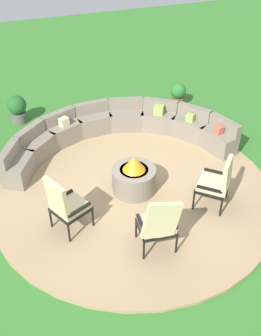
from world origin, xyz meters
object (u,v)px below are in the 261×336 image
(curved_stone_bench, at_px, (116,132))
(potted_plant_1, at_px, (178,94))
(potted_plant_2, at_px, (17,109))
(lounge_chair_front_right, at_px, (158,224))
(lounge_chair_back_left, at_px, (218,181))
(fire_pit, at_px, (134,177))
(lounge_chair_front_left, at_px, (65,204))

(curved_stone_bench, distance_m, potted_plant_1, 2.48)
(potted_plant_1, height_order, potted_plant_2, potted_plant_2)
(curved_stone_bench, relative_size, lounge_chair_front_right, 4.34)
(potted_plant_1, relative_size, potted_plant_2, 0.91)
(curved_stone_bench, relative_size, lounge_chair_back_left, 4.89)
(fire_pit, bearing_deg, potted_plant_2, 116.65)
(fire_pit, relative_size, potted_plant_2, 1.21)
(lounge_chair_front_left, xyz_separation_m, potted_plant_1, (3.77, 3.61, -0.29))
(lounge_chair_front_right, relative_size, lounge_chair_back_left, 1.13)
(curved_stone_bench, relative_size, lounge_chair_front_left, 4.36)
(fire_pit, distance_m, potted_plant_1, 3.78)
(potted_plant_1, bearing_deg, potted_plant_2, 172.30)
(lounge_chair_front_right, distance_m, potted_plant_2, 5.36)
(curved_stone_bench, bearing_deg, potted_plant_1, 30.69)
(potted_plant_2, bearing_deg, curved_stone_bench, -42.89)
(lounge_chair_front_left, height_order, potted_plant_1, lounge_chair_front_left)
(potted_plant_1, bearing_deg, lounge_chair_front_right, -118.61)
(lounge_chair_front_left, relative_size, lounge_chair_back_left, 1.12)
(fire_pit, relative_size, potted_plant_1, 1.32)
(lounge_chair_front_left, distance_m, lounge_chair_back_left, 2.75)
(lounge_chair_front_left, bearing_deg, fire_pit, 87.19)
(curved_stone_bench, xyz_separation_m, potted_plant_1, (2.14, 1.27, -0.01))
(lounge_chair_back_left, height_order, potted_plant_1, lounge_chair_back_left)
(lounge_chair_back_left, height_order, potted_plant_2, lounge_chair_back_left)
(lounge_chair_front_left, bearing_deg, curved_stone_bench, 118.95)
(lounge_chair_back_left, bearing_deg, curved_stone_bench, 64.60)
(lounge_chair_front_left, distance_m, potted_plant_1, 5.23)
(lounge_chair_front_right, distance_m, potted_plant_1, 5.19)
(fire_pit, height_order, potted_plant_1, fire_pit)
(fire_pit, distance_m, lounge_chair_front_left, 1.60)
(lounge_chair_front_right, bearing_deg, potted_plant_2, 113.23)
(curved_stone_bench, height_order, lounge_chair_back_left, lounge_chair_back_left)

